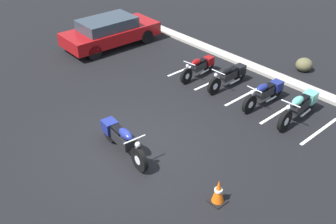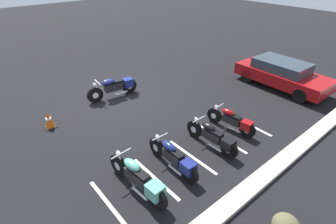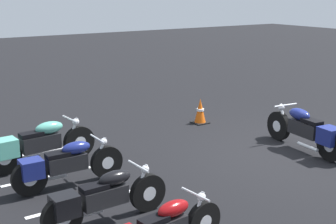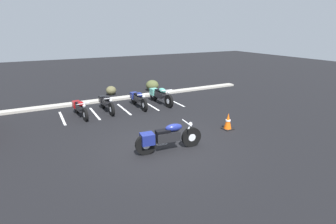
# 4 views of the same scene
# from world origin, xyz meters

# --- Properties ---
(ground) EXTENTS (60.00, 60.00, 0.00)m
(ground) POSITION_xyz_m (0.00, 0.00, 0.00)
(ground) COLOR black
(motorcycle_navy_featured) EXTENTS (2.34, 0.68, 0.92)m
(motorcycle_navy_featured) POSITION_xyz_m (-0.04, -0.31, 0.49)
(motorcycle_navy_featured) COLOR black
(motorcycle_navy_featured) RESTS_ON ground
(parked_bike_1) EXTENTS (0.59, 2.11, 0.83)m
(parked_bike_1) POSITION_xyz_m (-0.61, 5.00, 0.44)
(parked_bike_1) COLOR black
(parked_bike_1) RESTS_ON ground
(parked_bike_2) EXTENTS (0.60, 2.12, 0.83)m
(parked_bike_2) POSITION_xyz_m (1.05, 4.95, 0.44)
(parked_bike_2) COLOR black
(parked_bike_2) RESTS_ON ground
(parked_bike_3) EXTENTS (0.65, 2.31, 0.91)m
(parked_bike_3) POSITION_xyz_m (2.34, 5.01, 0.48)
(parked_bike_3) COLOR black
(parked_bike_3) RESTS_ON ground
(traffic_cone) EXTENTS (0.40, 0.40, 0.68)m
(traffic_cone) POSITION_xyz_m (3.11, 0.28, 0.32)
(traffic_cone) COLOR black
(traffic_cone) RESTS_ON ground
(stall_line_2) EXTENTS (0.10, 2.10, 0.00)m
(stall_line_2) POSITION_xyz_m (0.25, 4.88, 0.00)
(stall_line_2) COLOR white
(stall_line_2) RESTS_ON ground
(stall_line_3) EXTENTS (0.10, 2.10, 0.00)m
(stall_line_3) POSITION_xyz_m (1.72, 4.88, 0.00)
(stall_line_3) COLOR white
(stall_line_3) RESTS_ON ground
(stall_line_4) EXTENTS (0.10, 2.10, 0.00)m
(stall_line_4) POSITION_xyz_m (3.20, 4.88, 0.00)
(stall_line_4) COLOR white
(stall_line_4) RESTS_ON ground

